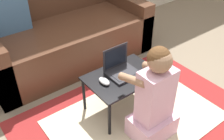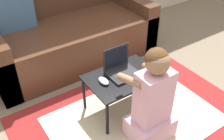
{
  "view_description": "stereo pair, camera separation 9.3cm",
  "coord_description": "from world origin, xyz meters",
  "px_view_note": "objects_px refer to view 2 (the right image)",
  "views": [
    {
      "loc": [
        -0.95,
        -1.1,
        1.61
      ],
      "look_at": [
        0.07,
        0.23,
        0.4
      ],
      "focal_mm": 42.0,
      "sensor_mm": 36.0,
      "label": 1
    },
    {
      "loc": [
        -0.87,
        -1.15,
        1.61
      ],
      "look_at": [
        0.07,
        0.23,
        0.4
      ],
      "focal_mm": 42.0,
      "sensor_mm": 36.0,
      "label": 2
    }
  ],
  "objects_px": {
    "person_seated": "(152,102)",
    "computer_mouse": "(104,81)",
    "couch": "(67,31)",
    "laptop_desk": "(123,80)",
    "laptop": "(121,70)"
  },
  "relations": [
    {
      "from": "laptop",
      "to": "computer_mouse",
      "type": "distance_m",
      "value": 0.19
    },
    {
      "from": "computer_mouse",
      "to": "laptop_desk",
      "type": "bearing_deg",
      "value": -5.42
    },
    {
      "from": "couch",
      "to": "person_seated",
      "type": "bearing_deg",
      "value": -90.83
    },
    {
      "from": "person_seated",
      "to": "computer_mouse",
      "type": "bearing_deg",
      "value": 113.68
    },
    {
      "from": "laptop_desk",
      "to": "person_seated",
      "type": "xyz_separation_m",
      "value": [
        -0.01,
        -0.36,
        0.04
      ]
    },
    {
      "from": "laptop_desk",
      "to": "laptop",
      "type": "height_order",
      "value": "laptop"
    },
    {
      "from": "computer_mouse",
      "to": "person_seated",
      "type": "height_order",
      "value": "person_seated"
    },
    {
      "from": "couch",
      "to": "laptop_desk",
      "type": "distance_m",
      "value": 1.02
    },
    {
      "from": "couch",
      "to": "person_seated",
      "type": "xyz_separation_m",
      "value": [
        -0.02,
        -1.39,
        0.04
      ]
    },
    {
      "from": "computer_mouse",
      "to": "person_seated",
      "type": "distance_m",
      "value": 0.41
    },
    {
      "from": "couch",
      "to": "person_seated",
      "type": "height_order",
      "value": "couch"
    },
    {
      "from": "computer_mouse",
      "to": "person_seated",
      "type": "xyz_separation_m",
      "value": [
        0.17,
        -0.38,
        -0.01
      ]
    },
    {
      "from": "computer_mouse",
      "to": "person_seated",
      "type": "relative_size",
      "value": 0.14
    },
    {
      "from": "laptop",
      "to": "person_seated",
      "type": "distance_m",
      "value": 0.4
    },
    {
      "from": "laptop_desk",
      "to": "couch",
      "type": "bearing_deg",
      "value": 89.18
    }
  ]
}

